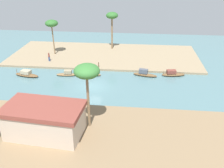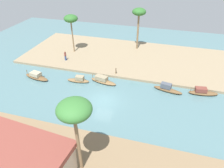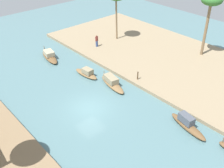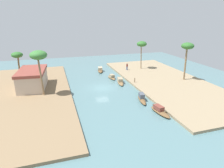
{
  "view_description": "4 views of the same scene",
  "coord_description": "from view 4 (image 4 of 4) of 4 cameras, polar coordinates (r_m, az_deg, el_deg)",
  "views": [
    {
      "loc": [
        -6.53,
        34.47,
        17.68
      ],
      "look_at": [
        -2.99,
        -0.24,
        0.44
      ],
      "focal_mm": 39.76,
      "sensor_mm": 36.0,
      "label": 1
    },
    {
      "loc": [
        -7.74,
        22.34,
        17.71
      ],
      "look_at": [
        -0.39,
        -2.9,
        1.0
      ],
      "focal_mm": 34.72,
      "sensor_mm": 36.0,
      "label": 2
    },
    {
      "loc": [
        -16.85,
        12.15,
        16.2
      ],
      "look_at": [
        1.13,
        -4.01,
        0.58
      ],
      "focal_mm": 42.19,
      "sensor_mm": 36.0,
      "label": 3
    },
    {
      "loc": [
        -35.2,
        8.8,
        13.28
      ],
      "look_at": [
        -1.68,
        -1.55,
        1.18
      ],
      "focal_mm": 31.27,
      "sensor_mm": 36.0,
      "label": 4
    }
  ],
  "objects": [
    {
      "name": "river_water",
      "position": [
        38.64,
        -2.92,
        -1.1
      ],
      "size": [
        66.27,
        66.27,
        0.0
      ],
      "primitive_type": "plane",
      "color": "slate",
      "rests_on": "ground"
    },
    {
      "name": "riverbank_left",
      "position": [
        43.96,
        15.11,
        1.03
      ],
      "size": [
        38.17,
        15.59,
        0.38
      ],
      "primitive_type": "cube",
      "color": "#937F60",
      "rests_on": "ground"
    },
    {
      "name": "mooring_post",
      "position": [
        40.7,
        6.67,
        1.13
      ],
      "size": [
        0.14,
        0.14,
        0.96
      ],
      "primitive_type": "cylinder",
      "color": "#4C3823",
      "rests_on": "riverbank_left"
    },
    {
      "name": "palm_tree_left_near",
      "position": [
        43.72,
        21.2,
        9.91
      ],
      "size": [
        2.56,
        2.56,
        7.96
      ],
      "color": "#7F6647",
      "rests_on": "riverbank_left"
    },
    {
      "name": "palm_tree_left_far",
      "position": [
        50.96,
        8.68,
        11.36
      ],
      "size": [
        2.54,
        2.54,
        7.12
      ],
      "color": "#7F6647",
      "rests_on": "riverbank_left"
    },
    {
      "name": "palm_tree_right_short",
      "position": [
        44.93,
        -25.98,
        7.36
      ],
      "size": [
        2.25,
        2.25,
        6.14
      ],
      "color": "brown",
      "rests_on": "riverbank_right"
    },
    {
      "name": "riverside_building",
      "position": [
        40.06,
        -22.2,
        1.49
      ],
      "size": [
        8.92,
        5.51,
        3.53
      ],
      "rotation": [
        0.0,
        0.0,
        -0.09
      ],
      "color": "#C6B29E",
      "rests_on": "riverbank_right"
    },
    {
      "name": "sampan_midstream",
      "position": [
        50.19,
        -3.46,
        4.14
      ],
      "size": [
        4.53,
        1.99,
        1.12
      ],
      "rotation": [
        0.0,
        0.0,
        -0.19
      ],
      "color": "brown",
      "rests_on": "river_water"
    },
    {
      "name": "riverbank_right",
      "position": [
        37.92,
        -23.99,
        -2.89
      ],
      "size": [
        38.17,
        15.59,
        0.38
      ],
      "primitive_type": "cube",
      "color": "#846B4C",
      "rests_on": "ground"
    },
    {
      "name": "person_on_near_bank",
      "position": [
        50.29,
        4.41,
        5.01
      ],
      "size": [
        0.37,
        0.39,
        1.74
      ],
      "rotation": [
        0.0,
        0.0,
        1.69
      ],
      "color": "#33477A",
      "rests_on": "riverbank_left"
    },
    {
      "name": "sampan_with_tall_canopy",
      "position": [
        41.07,
        2.44,
        0.77
      ],
      "size": [
        4.39,
        1.87,
        1.1
      ],
      "rotation": [
        0.0,
        0.0,
        -0.19
      ],
      "color": "brown",
      "rests_on": "river_water"
    },
    {
      "name": "sampan_upstream_small",
      "position": [
        44.16,
        -0.1,
        2.02
      ],
      "size": [
        3.54,
        1.33,
        1.02
      ],
      "rotation": [
        0.0,
        0.0,
        0.09
      ],
      "color": "brown",
      "rests_on": "river_water"
    },
    {
      "name": "palm_tree_right_tall",
      "position": [
        34.34,
        -20.69,
        7.65
      ],
      "size": [
        2.79,
        2.79,
        7.78
      ],
      "color": "#7F6647",
      "rests_on": "riverbank_right"
    },
    {
      "name": "sampan_with_red_awning",
      "position": [
        29.3,
        13.82,
        -7.65
      ],
      "size": [
        4.14,
        1.66,
        1.09
      ],
      "rotation": [
        0.0,
        0.0,
        0.15
      ],
      "color": "brown",
      "rests_on": "river_water"
    },
    {
      "name": "sampan_downstream_large",
      "position": [
        32.85,
        8.69,
        -4.19
      ],
      "size": [
        4.25,
        1.72,
        1.27
      ],
      "rotation": [
        0.0,
        0.0,
        -0.2
      ],
      "color": "brown",
      "rests_on": "river_water"
    }
  ]
}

